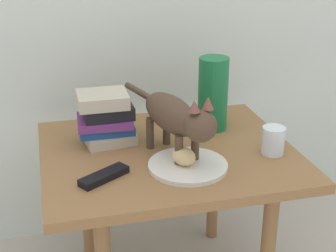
{
  "coord_description": "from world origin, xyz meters",
  "views": [
    {
      "loc": [
        -0.35,
        -1.37,
        1.2
      ],
      "look_at": [
        0.0,
        0.0,
        0.6
      ],
      "focal_mm": 53.95,
      "sensor_mm": 36.0,
      "label": 1
    }
  ],
  "objects_px": {
    "bread_roll": "(184,156)",
    "tv_remote": "(104,176)",
    "candle_jar": "(273,142)",
    "side_table": "(168,169)",
    "plate": "(188,166)",
    "green_vase": "(213,94)",
    "cat": "(176,117)",
    "book_stack": "(106,118)"
  },
  "relations": [
    {
      "from": "bread_roll",
      "to": "tv_remote",
      "type": "bearing_deg",
      "value": -177.98
    },
    {
      "from": "bread_roll",
      "to": "candle_jar",
      "type": "relative_size",
      "value": 0.94
    },
    {
      "from": "candle_jar",
      "to": "side_table",
      "type": "bearing_deg",
      "value": 161.38
    },
    {
      "from": "plate",
      "to": "green_vase",
      "type": "height_order",
      "value": "green_vase"
    },
    {
      "from": "plate",
      "to": "cat",
      "type": "height_order",
      "value": "cat"
    },
    {
      "from": "cat",
      "to": "side_table",
      "type": "bearing_deg",
      "value": 98.27
    },
    {
      "from": "side_table",
      "to": "bread_roll",
      "type": "bearing_deg",
      "value": -84.61
    },
    {
      "from": "plate",
      "to": "tv_remote",
      "type": "relative_size",
      "value": 1.53
    },
    {
      "from": "bread_roll",
      "to": "book_stack",
      "type": "bearing_deg",
      "value": 128.17
    },
    {
      "from": "plate",
      "to": "green_vase",
      "type": "distance_m",
      "value": 0.33
    },
    {
      "from": "plate",
      "to": "tv_remote",
      "type": "height_order",
      "value": "tv_remote"
    },
    {
      "from": "bread_roll",
      "to": "cat",
      "type": "height_order",
      "value": "cat"
    },
    {
      "from": "bread_roll",
      "to": "book_stack",
      "type": "xyz_separation_m",
      "value": [
        -0.19,
        0.24,
        0.04
      ]
    },
    {
      "from": "cat",
      "to": "tv_remote",
      "type": "relative_size",
      "value": 3.09
    },
    {
      "from": "side_table",
      "to": "book_stack",
      "type": "xyz_separation_m",
      "value": [
        -0.17,
        0.11,
        0.15
      ]
    },
    {
      "from": "bread_roll",
      "to": "cat",
      "type": "bearing_deg",
      "value": 92.75
    },
    {
      "from": "book_stack",
      "to": "candle_jar",
      "type": "distance_m",
      "value": 0.52
    },
    {
      "from": "side_table",
      "to": "book_stack",
      "type": "distance_m",
      "value": 0.25
    },
    {
      "from": "side_table",
      "to": "tv_remote",
      "type": "relative_size",
      "value": 5.17
    },
    {
      "from": "side_table",
      "to": "tv_remote",
      "type": "bearing_deg",
      "value": -147.27
    },
    {
      "from": "cat",
      "to": "green_vase",
      "type": "bearing_deg",
      "value": 47.2
    },
    {
      "from": "green_vase",
      "to": "tv_remote",
      "type": "xyz_separation_m",
      "value": [
        -0.41,
        -0.27,
        -0.11
      ]
    },
    {
      "from": "book_stack",
      "to": "side_table",
      "type": "bearing_deg",
      "value": -31.33
    },
    {
      "from": "plate",
      "to": "cat",
      "type": "bearing_deg",
      "value": 102.93
    },
    {
      "from": "plate",
      "to": "green_vase",
      "type": "relative_size",
      "value": 0.93
    },
    {
      "from": "cat",
      "to": "book_stack",
      "type": "bearing_deg",
      "value": 137.4
    },
    {
      "from": "book_stack",
      "to": "candle_jar",
      "type": "relative_size",
      "value": 2.17
    },
    {
      "from": "side_table",
      "to": "bread_roll",
      "type": "height_order",
      "value": "bread_roll"
    },
    {
      "from": "side_table",
      "to": "green_vase",
      "type": "bearing_deg",
      "value": 34.75
    },
    {
      "from": "plate",
      "to": "green_vase",
      "type": "xyz_separation_m",
      "value": [
        0.16,
        0.26,
        0.12
      ]
    },
    {
      "from": "plate",
      "to": "candle_jar",
      "type": "height_order",
      "value": "candle_jar"
    },
    {
      "from": "plate",
      "to": "cat",
      "type": "relative_size",
      "value": 0.5
    },
    {
      "from": "side_table",
      "to": "cat",
      "type": "relative_size",
      "value": 1.67
    },
    {
      "from": "bread_roll",
      "to": "tv_remote",
      "type": "xyz_separation_m",
      "value": [
        -0.23,
        -0.01,
        -0.03
      ]
    },
    {
      "from": "plate",
      "to": "book_stack",
      "type": "height_order",
      "value": "book_stack"
    },
    {
      "from": "bread_roll",
      "to": "green_vase",
      "type": "bearing_deg",
      "value": 56.19
    },
    {
      "from": "plate",
      "to": "candle_jar",
      "type": "xyz_separation_m",
      "value": [
        0.28,
        0.03,
        0.03
      ]
    },
    {
      "from": "side_table",
      "to": "bread_roll",
      "type": "xyz_separation_m",
      "value": [
        0.01,
        -0.13,
        0.11
      ]
    },
    {
      "from": "bread_roll",
      "to": "green_vase",
      "type": "height_order",
      "value": "green_vase"
    },
    {
      "from": "cat",
      "to": "tv_remote",
      "type": "height_order",
      "value": "cat"
    },
    {
      "from": "cat",
      "to": "green_vase",
      "type": "xyz_separation_m",
      "value": [
        0.18,
        0.19,
        -0.01
      ]
    },
    {
      "from": "bread_roll",
      "to": "green_vase",
      "type": "xyz_separation_m",
      "value": [
        0.18,
        0.26,
        0.08
      ]
    }
  ]
}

